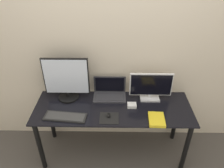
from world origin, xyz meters
TOP-DOWN VIEW (x-y plane):
  - wall_back at (0.00, 0.66)m, footprint 7.00×0.05m
  - desk at (0.00, 0.30)m, footprint 1.73×0.60m
  - monitor_left at (-0.52, 0.47)m, footprint 0.51×0.24m
  - monitor_right at (0.42, 0.47)m, footprint 0.48×0.15m
  - laptop at (-0.04, 0.51)m, footprint 0.38×0.22m
  - keyboard at (-0.49, 0.12)m, footprint 0.45×0.19m
  - mousepad at (-0.04, 0.12)m, footprint 0.20×0.18m
  - mouse at (-0.04, 0.14)m, footprint 0.04×0.06m
  - book at (0.45, 0.09)m, footprint 0.17×0.22m
  - power_brick at (0.21, 0.31)m, footprint 0.10×0.08m

SIDE VIEW (x-z plane):
  - desk at x=0.00m, z-range 0.24..0.97m
  - mousepad at x=-0.04m, z-range 0.72..0.73m
  - keyboard at x=-0.49m, z-range 0.72..0.74m
  - book at x=0.45m, z-range 0.72..0.76m
  - power_brick at x=0.21m, z-range 0.72..0.76m
  - mouse at x=-0.04m, z-range 0.73..0.76m
  - laptop at x=-0.04m, z-range 0.67..0.89m
  - monitor_right at x=0.42m, z-range 0.72..1.05m
  - monitor_left at x=-0.52m, z-range 0.72..1.23m
  - wall_back at x=0.00m, z-range 0.00..2.50m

